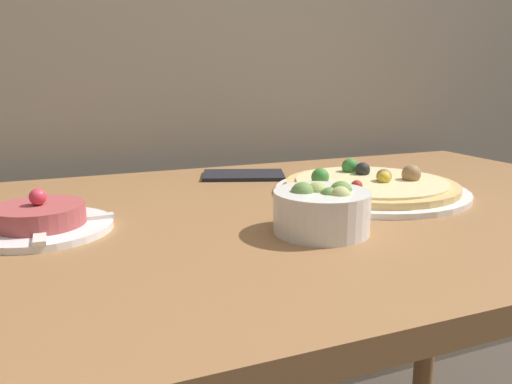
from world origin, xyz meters
TOP-DOWN VIEW (x-y plane):
  - dining_table at (0.00, 0.41)m, footprint 1.43×0.83m
  - pizza_plate at (0.19, 0.45)m, footprint 0.36×0.36m
  - tartare_plate at (-0.39, 0.43)m, footprint 0.21×0.21m
  - small_bowl at (-0.01, 0.28)m, footprint 0.14×0.14m
  - napkin at (0.02, 0.69)m, footprint 0.20×0.16m

SIDE VIEW (x-z plane):
  - dining_table at x=0.00m, z-range 0.30..1.09m
  - napkin at x=0.02m, z-range 0.79..0.80m
  - pizza_plate at x=0.19m, z-range 0.78..0.84m
  - tartare_plate at x=-0.39m, z-range 0.78..0.84m
  - small_bowl at x=-0.01m, z-range 0.79..0.86m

